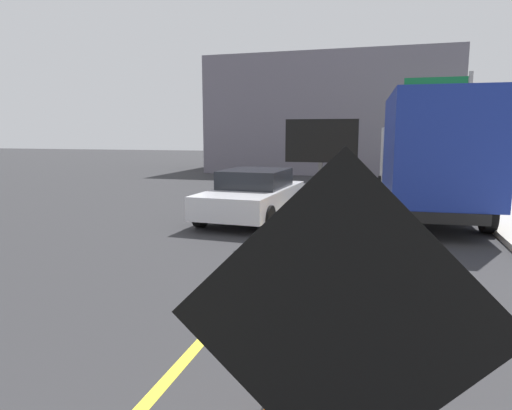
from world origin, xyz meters
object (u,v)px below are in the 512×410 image
object	(u,v)px
box_truck	(429,153)
traffic_cone_mid_lane	(294,305)
roadwork_sign	(340,333)
arrow_board_trailer	(320,218)
highway_guide_sign	(449,109)
traffic_cone_near_sign	(278,382)
pickup_car	(253,194)
traffic_cone_far_lane	(298,259)

from	to	relation	value
box_truck	traffic_cone_mid_lane	distance (m)	8.95
roadwork_sign	arrow_board_trailer	world-z (taller)	arrow_board_trailer
roadwork_sign	box_truck	distance (m)	11.82
highway_guide_sign	traffic_cone_mid_lane	size ratio (longest dim) A/B	8.57
roadwork_sign	traffic_cone_near_sign	world-z (taller)	roadwork_sign
box_truck	highway_guide_sign	size ratio (longest dim) A/B	1.53
pickup_car	traffic_cone_far_lane	size ratio (longest dim) A/B	6.94
pickup_car	highway_guide_sign	size ratio (longest dim) A/B	0.91
arrow_board_trailer	box_truck	size ratio (longest dim) A/B	0.35
box_truck	traffic_cone_near_sign	xyz separation A→B (m)	(-1.97, -10.43, -1.46)
box_truck	roadwork_sign	bearing A→B (deg)	-96.73
box_truck	highway_guide_sign	world-z (taller)	highway_guide_sign
traffic_cone_mid_lane	traffic_cone_far_lane	world-z (taller)	traffic_cone_far_lane
pickup_car	traffic_cone_near_sign	world-z (taller)	pickup_car
highway_guide_sign	traffic_cone_far_lane	world-z (taller)	highway_guide_sign
highway_guide_sign	traffic_cone_near_sign	size ratio (longest dim) A/B	6.42
roadwork_sign	traffic_cone_mid_lane	size ratio (longest dim) A/B	4.00
roadwork_sign	box_truck	size ratio (longest dim) A/B	0.30
arrow_board_trailer	highway_guide_sign	bearing A→B (deg)	70.80
arrow_board_trailer	traffic_cone_mid_lane	bearing A→B (deg)	-85.64
roadwork_sign	traffic_cone_mid_lane	world-z (taller)	roadwork_sign
traffic_cone_far_lane	roadwork_sign	bearing A→B (deg)	-77.27
highway_guide_sign	traffic_cone_far_lane	bearing A→B (deg)	-105.38
traffic_cone_near_sign	arrow_board_trailer	bearing A→B (deg)	95.22
roadwork_sign	arrow_board_trailer	xyz separation A→B (m)	(-1.20, 8.02, -0.99)
arrow_board_trailer	traffic_cone_far_lane	bearing A→B (deg)	-89.17
box_truck	pickup_car	world-z (taller)	box_truck
traffic_cone_far_lane	traffic_cone_near_sign	bearing A→B (deg)	-81.53
arrow_board_trailer	traffic_cone_far_lane	world-z (taller)	arrow_board_trailer
roadwork_sign	pickup_car	xyz separation A→B (m)	(-3.35, 9.98, -0.78)
pickup_car	highway_guide_sign	bearing A→B (deg)	57.02
pickup_car	traffic_cone_near_sign	bearing A→B (deg)	-72.36
box_truck	arrow_board_trailer	bearing A→B (deg)	-124.86
traffic_cone_near_sign	traffic_cone_far_lane	bearing A→B (deg)	98.47
traffic_cone_far_lane	box_truck	bearing A→B (deg)	68.86
roadwork_sign	highway_guide_sign	size ratio (longest dim) A/B	0.47
arrow_board_trailer	pickup_car	world-z (taller)	arrow_board_trailer
pickup_car	traffic_cone_far_lane	world-z (taller)	pickup_car
arrow_board_trailer	traffic_cone_near_sign	xyz separation A→B (m)	(0.61, -6.72, -0.10)
box_truck	traffic_cone_near_sign	bearing A→B (deg)	-100.71
traffic_cone_mid_lane	roadwork_sign	bearing A→B (deg)	-75.35
box_truck	traffic_cone_mid_lane	bearing A→B (deg)	-104.58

